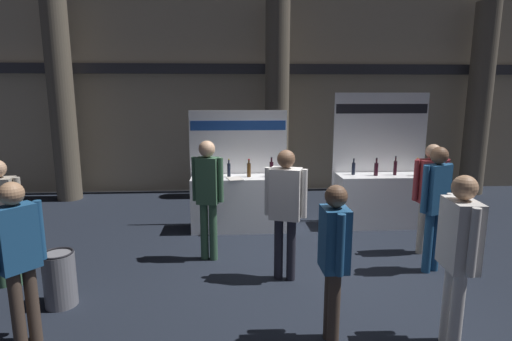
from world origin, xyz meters
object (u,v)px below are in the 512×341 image
at_px(exhibitor_booth_0, 239,198).
at_px(visitor_7, 459,246).
at_px(visitor_1, 436,199).
at_px(visitor_5, 334,252).
at_px(visitor_2, 18,252).
at_px(visitor_8, 2,213).
at_px(visitor_0, 285,202).
at_px(visitor_4, 208,190).
at_px(visitor_3, 430,188).
at_px(trash_bin, 60,279).
at_px(exhibitor_booth_1, 382,194).

distance_m(exhibitor_booth_0, visitor_7, 4.31).
relative_size(visitor_1, visitor_5, 1.09).
bearing_deg(visitor_1, exhibitor_booth_0, 121.65).
xyz_separation_m(visitor_1, visitor_5, (-1.85, -1.58, -0.09)).
distance_m(visitor_2, visitor_8, 1.59).
bearing_deg(visitor_7, visitor_0, -132.38).
bearing_deg(visitor_8, visitor_1, -4.77).
distance_m(visitor_0, visitor_1, 2.14).
bearing_deg(visitor_4, visitor_3, 15.17).
bearing_deg(visitor_7, trash_bin, -98.97).
distance_m(exhibitor_booth_0, visitor_4, 1.57).
distance_m(exhibitor_booth_0, trash_bin, 3.48).
height_order(visitor_4, visitor_8, visitor_4).
distance_m(exhibitor_booth_1, trash_bin, 5.69).
bearing_deg(trash_bin, exhibitor_booth_1, 28.73).
height_order(exhibitor_booth_1, visitor_4, exhibitor_booth_1).
bearing_deg(visitor_3, exhibitor_booth_0, 149.82).
relative_size(visitor_2, visitor_4, 0.93).
bearing_deg(visitor_3, visitor_2, -163.54).
height_order(visitor_0, visitor_7, visitor_0).
distance_m(exhibitor_booth_1, visitor_0, 3.14).
bearing_deg(visitor_2, trash_bin, 38.68).
distance_m(exhibitor_booth_0, visitor_8, 3.79).
bearing_deg(visitor_0, visitor_3, 37.04).
bearing_deg(exhibitor_booth_0, visitor_2, -122.72).
height_order(visitor_1, visitor_2, visitor_1).
height_order(visitor_0, visitor_5, visitor_0).
xyz_separation_m(visitor_4, visitor_7, (2.55, -2.36, -0.01)).
bearing_deg(trash_bin, visitor_4, 36.49).
height_order(exhibitor_booth_0, exhibitor_booth_1, exhibitor_booth_1).
relative_size(visitor_3, visitor_8, 1.03).
bearing_deg(visitor_2, visitor_5, -53.12).
relative_size(exhibitor_booth_0, visitor_2, 1.30).
relative_size(visitor_3, visitor_5, 1.06).
relative_size(exhibitor_booth_0, visitor_7, 1.24).
height_order(visitor_0, visitor_1, visitor_1).
bearing_deg(exhibitor_booth_1, visitor_5, -117.36).
bearing_deg(visitor_7, visitor_2, -88.64).
xyz_separation_m(exhibitor_booth_1, visitor_2, (-4.99, -3.52, 0.39)).
bearing_deg(visitor_5, visitor_1, -50.50).
bearing_deg(visitor_5, exhibitor_booth_0, 12.49).
height_order(visitor_3, visitor_7, visitor_7).
xyz_separation_m(exhibitor_booth_0, visitor_1, (2.72, -2.02, 0.48)).
relative_size(trash_bin, visitor_0, 0.38).
bearing_deg(visitor_5, visitor_7, -98.62).
distance_m(exhibitor_booth_1, visitor_1, 2.13).
distance_m(trash_bin, visitor_5, 3.29).
bearing_deg(visitor_5, exhibitor_booth_1, -28.46).
bearing_deg(exhibitor_booth_1, visitor_2, -144.80).
distance_m(visitor_0, visitor_3, 2.52).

